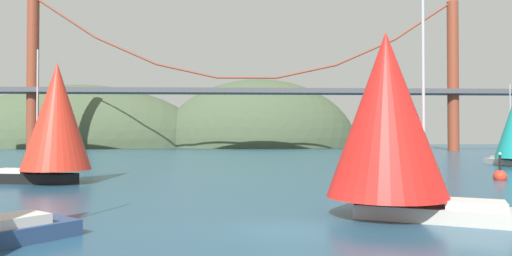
% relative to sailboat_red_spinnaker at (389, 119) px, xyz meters
% --- Properties ---
extents(ground_plane, '(360.00, 360.00, 0.00)m').
position_rel_sailboat_red_spinnaker_xyz_m(ground_plane, '(-5.16, -2.74, -4.67)').
color(ground_plane, navy).
extents(headland_center, '(66.31, 44.00, 45.91)m').
position_rel_sailboat_red_spinnaker_xyz_m(headland_center, '(-0.16, 132.26, -4.67)').
color(headland_center, '#425138').
rests_on(headland_center, ground_plane).
extents(headland_left, '(84.77, 44.00, 41.74)m').
position_rel_sailboat_red_spinnaker_xyz_m(headland_left, '(-60.16, 132.26, -4.67)').
color(headland_left, '#425138').
rests_on(headland_left, ground_plane).
extents(suspension_bridge, '(141.97, 6.00, 38.57)m').
position_rel_sailboat_red_spinnaker_xyz_m(suspension_bridge, '(-5.16, 92.26, 12.05)').
color(suspension_bridge, brown).
rests_on(suspension_bridge, ground_plane).
extents(sailboat_red_spinnaker, '(9.85, 7.55, 10.16)m').
position_rel_sailboat_red_spinnaker_xyz_m(sailboat_red_spinnaker, '(0.00, 0.00, 0.00)').
color(sailboat_red_spinnaker, '#B7B2A8').
rests_on(sailboat_red_spinnaker, ground_plane).
extents(sailboat_scarlet_sail, '(9.69, 6.31, 10.85)m').
position_rel_sailboat_red_spinnaker_xyz_m(sailboat_scarlet_sail, '(-21.88, 15.70, 0.50)').
color(sailboat_scarlet_sail, black).
rests_on(sailboat_scarlet_sail, ground_plane).
extents(channel_buoy, '(1.10, 1.10, 2.64)m').
position_rel_sailboat_red_spinnaker_xyz_m(channel_buoy, '(15.59, 17.28, -4.30)').
color(channel_buoy, red).
rests_on(channel_buoy, ground_plane).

